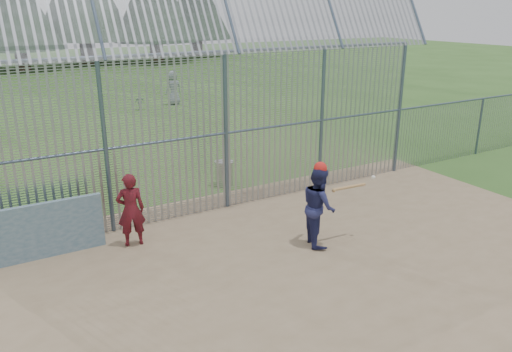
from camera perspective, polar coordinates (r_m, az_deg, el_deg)
ground at (r=10.49m, az=5.58°, el=-9.80°), size 120.00×120.00×0.00m
dirt_infield at (r=10.14m, az=7.25°, el=-10.89°), size 14.00×10.00×0.02m
dugout_wall at (r=11.25m, az=-23.32°, el=-5.79°), size 2.50×0.12×1.20m
batter at (r=10.92m, az=7.18°, el=-3.44°), size 0.91×1.03×1.77m
onlooker at (r=11.14m, az=-14.12°, el=-3.77°), size 0.66×0.49×1.65m
bg_kid_standing at (r=27.43m, az=-9.41°, el=9.89°), size 0.94×0.67×1.81m
bg_kid_seated at (r=26.42m, az=-13.12°, el=8.25°), size 0.50×0.23×0.83m
batting_gear at (r=10.71m, az=8.02°, el=0.49°), size 1.41×0.51×0.69m
trash_can at (r=14.66m, az=-3.66°, el=0.33°), size 0.56×0.56×0.82m
backstop_fence at (r=13.34m, az=3.66°, el=7.29°), size 20.09×0.81×5.30m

